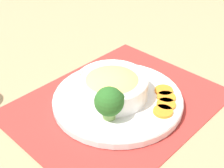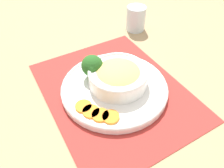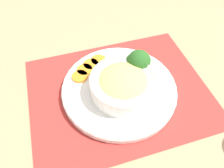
{
  "view_description": "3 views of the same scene",
  "coord_description": "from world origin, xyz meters",
  "views": [
    {
      "loc": [
        0.39,
        0.43,
        0.46
      ],
      "look_at": [
        0.0,
        -0.02,
        0.05
      ],
      "focal_mm": 50.0,
      "sensor_mm": 36.0,
      "label": 1
    },
    {
      "loc": [
        -0.4,
        0.19,
        0.46
      ],
      "look_at": [
        -0.02,
        0.02,
        0.05
      ],
      "focal_mm": 35.0,
      "sensor_mm": 36.0,
      "label": 2
    },
    {
      "loc": [
        -0.09,
        -0.35,
        0.48
      ],
      "look_at": [
        -0.02,
        -0.0,
        0.04
      ],
      "focal_mm": 35.0,
      "sensor_mm": 36.0,
      "label": 3
    }
  ],
  "objects": [
    {
      "name": "carrot_slice_far",
      "position": [
        -0.08,
        0.08,
        0.02
      ],
      "size": [
        0.04,
        0.04,
        0.01
      ],
      "color": "orange",
      "rests_on": "plate"
    },
    {
      "name": "bowl",
      "position": [
        0.01,
        -0.01,
        0.05
      ],
      "size": [
        0.17,
        0.17,
        0.06
      ],
      "color": "white",
      "rests_on": "plate"
    },
    {
      "name": "carrot_slice_extra",
      "position": [
        -0.1,
        0.06,
        0.02
      ],
      "size": [
        0.04,
        0.04,
        0.01
      ],
      "color": "orange",
      "rests_on": "plate"
    },
    {
      "name": "plate",
      "position": [
        0.0,
        0.0,
        0.02
      ],
      "size": [
        0.31,
        0.31,
        0.02
      ],
      "color": "white",
      "rests_on": "placemat"
    },
    {
      "name": "carrot_slice_middle",
      "position": [
        -0.06,
        0.1,
        0.02
      ],
      "size": [
        0.04,
        0.04,
        0.01
      ],
      "color": "orange",
      "rests_on": "plate"
    },
    {
      "name": "ground_plane",
      "position": [
        0.0,
        0.0,
        0.0
      ],
      "size": [
        4.0,
        4.0,
        0.0
      ],
      "primitive_type": "plane",
      "color": "tan"
    },
    {
      "name": "broccoli_floret",
      "position": [
        0.06,
        0.04,
        0.06
      ],
      "size": [
        0.06,
        0.06,
        0.07
      ],
      "color": "#84AD5B",
      "rests_on": "plate"
    },
    {
      "name": "water_glass",
      "position": [
        0.28,
        -0.23,
        0.04
      ],
      "size": [
        0.07,
        0.07,
        0.09
      ],
      "color": "silver",
      "rests_on": "ground_plane"
    },
    {
      "name": "placemat",
      "position": [
        0.0,
        0.0,
        0.0
      ],
      "size": [
        0.51,
        0.42,
        0.0
      ],
      "color": "#B2332D",
      "rests_on": "ground_plane"
    },
    {
      "name": "carrot_slice_near",
      "position": [
        -0.04,
        0.11,
        0.02
      ],
      "size": [
        0.04,
        0.04,
        0.01
      ],
      "color": "orange",
      "rests_on": "plate"
    }
  ]
}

